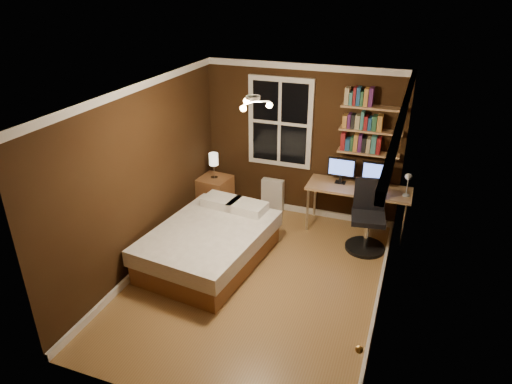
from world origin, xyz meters
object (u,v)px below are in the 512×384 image
(desk_lamp, at_px, (408,184))
(monitor_right, at_px, (376,175))
(radiator, at_px, (273,195))
(monitor_left, at_px, (341,171))
(office_chair, at_px, (367,223))
(bedside_lamp, at_px, (214,166))
(nightstand, at_px, (215,194))
(desk, at_px, (359,191))
(bed, at_px, (210,244))

(desk_lamp, bearing_deg, monitor_right, 155.51)
(radiator, bearing_deg, monitor_left, -6.46)
(radiator, height_order, office_chair, office_chair)
(office_chair, bearing_deg, radiator, 149.18)
(bedside_lamp, xyz_separation_m, monitor_right, (2.58, 0.24, 0.12))
(radiator, distance_m, monitor_right, 1.80)
(radiator, relative_size, monitor_left, 1.33)
(nightstand, relative_size, monitor_left, 1.45)
(nightstand, distance_m, bedside_lamp, 0.53)
(nightstand, height_order, monitor_right, monitor_right)
(monitor_left, distance_m, monitor_right, 0.52)
(bedside_lamp, relative_size, radiator, 0.77)
(monitor_right, xyz_separation_m, office_chair, (0.00, -0.54, -0.54))
(bedside_lamp, height_order, desk, bedside_lamp)
(nightstand, xyz_separation_m, desk, (2.36, 0.16, 0.38))
(desk_lamp, bearing_deg, bedside_lamp, -179.57)
(desk_lamp, relative_size, office_chair, 0.42)
(nightstand, xyz_separation_m, desk_lamp, (3.05, 0.02, 0.66))
(radiator, distance_m, office_chair, 1.80)
(desk, distance_m, monitor_right, 0.35)
(radiator, relative_size, monitor_right, 1.33)
(monitor_right, bearing_deg, bed, -140.32)
(nightstand, xyz_separation_m, office_chair, (2.58, -0.30, 0.10))
(desk, relative_size, monitor_left, 3.68)
(desk, relative_size, desk_lamp, 3.57)
(bed, distance_m, bedside_lamp, 1.63)
(bed, distance_m, nightstand, 1.53)
(bed, distance_m, monitor_right, 2.68)
(radiator, xyz_separation_m, monitor_left, (1.15, -0.13, 0.67))
(desk, distance_m, desk_lamp, 0.76)
(nightstand, relative_size, radiator, 1.09)
(bed, height_order, monitor_left, monitor_left)
(nightstand, height_order, office_chair, office_chair)
(radiator, relative_size, desk, 0.36)
(bed, relative_size, office_chair, 1.96)
(bed, xyz_separation_m, radiator, (0.33, 1.79, 0.00))
(radiator, xyz_separation_m, office_chair, (1.67, -0.67, 0.12))
(radiator, xyz_separation_m, desk_lamp, (2.14, -0.35, 0.68))
(bed, bearing_deg, desk_lamp, 36.77)
(bedside_lamp, bearing_deg, radiator, 21.96)
(monitor_right, relative_size, desk_lamp, 0.97)
(bed, relative_size, monitor_right, 4.83)
(monitor_left, xyz_separation_m, monitor_right, (0.52, 0.00, 0.00))
(desk, xyz_separation_m, desk_lamp, (0.69, -0.14, 0.28))
(bedside_lamp, xyz_separation_m, radiator, (0.91, 0.37, -0.55))
(nightstand, height_order, bedside_lamp, bedside_lamp)
(bed, distance_m, monitor_left, 2.32)
(nightstand, distance_m, radiator, 0.98)
(bedside_lamp, distance_m, office_chair, 2.64)
(monitor_right, height_order, desk_lamp, desk_lamp)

